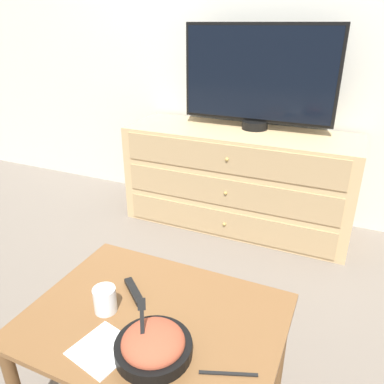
{
  "coord_description": "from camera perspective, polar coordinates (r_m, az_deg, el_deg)",
  "views": [
    {
      "loc": [
        0.82,
        -2.7,
        1.38
      ],
      "look_at": [
        0.28,
        -1.49,
        0.78
      ],
      "focal_mm": 35.0,
      "sensor_mm": 36.0,
      "label": 1
    }
  ],
  "objects": [
    {
      "name": "takeout_bowl",
      "position": [
        1.22,
        -5.92,
        -22.16
      ],
      "size": [
        0.24,
        0.24,
        0.17
      ],
      "color": "black",
      "rests_on": "coffee_table"
    },
    {
      "name": "tv",
      "position": [
        2.61,
        10.06,
        16.92
      ],
      "size": [
        1.03,
        0.18,
        0.68
      ],
      "color": "black",
      "rests_on": "dresser"
    },
    {
      "name": "remote_control",
      "position": [
        1.45,
        -8.83,
        -14.7
      ],
      "size": [
        0.14,
        0.12,
        0.02
      ],
      "color": "black",
      "rests_on": "coffee_table"
    },
    {
      "name": "wall_back",
      "position": [
        2.85,
        7.89,
        22.58
      ],
      "size": [
        12.0,
        0.05,
        2.6
      ],
      "color": "silver",
      "rests_on": "ground_plane"
    },
    {
      "name": "ground_plane",
      "position": [
        3.14,
        6.41,
        -1.81
      ],
      "size": [
        12.0,
        12.0,
        0.0
      ],
      "primitive_type": "plane",
      "color": "#70665B"
    },
    {
      "name": "dresser",
      "position": [
        2.72,
        6.99,
        1.97
      ],
      "size": [
        1.59,
        0.54,
        0.71
      ],
      "color": "tan",
      "rests_on": "ground_plane"
    },
    {
      "name": "knife",
      "position": [
        1.19,
        5.55,
        -25.84
      ],
      "size": [
        0.16,
        0.07,
        0.01
      ],
      "color": "black",
      "rests_on": "coffee_table"
    },
    {
      "name": "napkin",
      "position": [
        1.28,
        -13.43,
        -22.26
      ],
      "size": [
        0.2,
        0.2,
        0.0
      ],
      "color": "white",
      "rests_on": "coffee_table"
    },
    {
      "name": "drink_cup",
      "position": [
        1.38,
        -13.1,
        -15.88
      ],
      "size": [
        0.08,
        0.08,
        0.09
      ],
      "color": "#9E6638",
      "rests_on": "coffee_table"
    },
    {
      "name": "coffee_table",
      "position": [
        1.4,
        -5.73,
        -20.38
      ],
      "size": [
        0.87,
        0.64,
        0.46
      ],
      "color": "brown",
      "rests_on": "ground_plane"
    }
  ]
}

